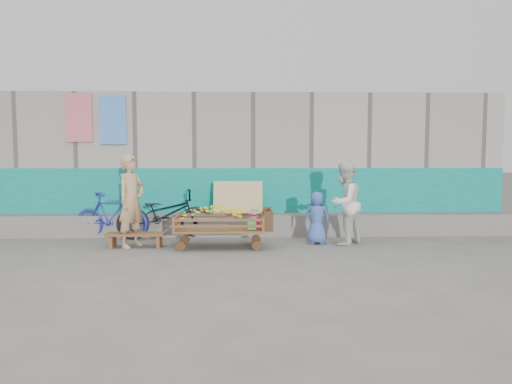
{
  "coord_description": "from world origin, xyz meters",
  "views": [
    {
      "loc": [
        0.4,
        -7.08,
        1.64
      ],
      "look_at": [
        0.64,
        1.2,
        1.0
      ],
      "focal_mm": 32.0,
      "sensor_mm": 36.0,
      "label": 1
    }
  ],
  "objects_px": {
    "bench": "(136,237)",
    "woman": "(345,203)",
    "bicycle_blue": "(111,216)",
    "banana_cart": "(218,220)",
    "child": "(317,218)",
    "vendor_man": "(131,201)",
    "bicycle_dark": "(165,214)"
  },
  "relations": [
    {
      "from": "banana_cart",
      "to": "child",
      "type": "xyz_separation_m",
      "value": [
        1.84,
        0.3,
        -0.01
      ]
    },
    {
      "from": "vendor_man",
      "to": "bicycle_dark",
      "type": "bearing_deg",
      "value": -0.5
    },
    {
      "from": "banana_cart",
      "to": "bicycle_blue",
      "type": "relative_size",
      "value": 1.12
    },
    {
      "from": "banana_cart",
      "to": "child",
      "type": "height_order",
      "value": "child"
    },
    {
      "from": "woman",
      "to": "banana_cart",
      "type": "bearing_deg",
      "value": -39.61
    },
    {
      "from": "child",
      "to": "bench",
      "type": "bearing_deg",
      "value": 12.51
    },
    {
      "from": "child",
      "to": "bicycle_blue",
      "type": "height_order",
      "value": "child"
    },
    {
      "from": "bench",
      "to": "woman",
      "type": "bearing_deg",
      "value": 2.44
    },
    {
      "from": "bench",
      "to": "bicycle_blue",
      "type": "bearing_deg",
      "value": 127.75
    },
    {
      "from": "banana_cart",
      "to": "bicycle_dark",
      "type": "xyz_separation_m",
      "value": [
        -1.12,
        0.95,
        -0.01
      ]
    },
    {
      "from": "child",
      "to": "bicycle_blue",
      "type": "relative_size",
      "value": 0.64
    },
    {
      "from": "bicycle_blue",
      "to": "child",
      "type": "bearing_deg",
      "value": -86.8
    },
    {
      "from": "bench",
      "to": "banana_cart",
      "type": "bearing_deg",
      "value": -2.05
    },
    {
      "from": "bicycle_blue",
      "to": "bench",
      "type": "bearing_deg",
      "value": -129.96
    },
    {
      "from": "vendor_man",
      "to": "bicycle_dark",
      "type": "distance_m",
      "value": 1.01
    },
    {
      "from": "bicycle_dark",
      "to": "bicycle_blue",
      "type": "xyz_separation_m",
      "value": [
        -1.06,
        0.0,
        -0.02
      ]
    },
    {
      "from": "bench",
      "to": "bicycle_dark",
      "type": "height_order",
      "value": "bicycle_dark"
    },
    {
      "from": "vendor_man",
      "to": "woman",
      "type": "distance_m",
      "value": 3.92
    },
    {
      "from": "bench",
      "to": "woman",
      "type": "relative_size",
      "value": 0.67
    },
    {
      "from": "banana_cart",
      "to": "bench",
      "type": "xyz_separation_m",
      "value": [
        -1.49,
        0.05,
        -0.31
      ]
    },
    {
      "from": "vendor_man",
      "to": "child",
      "type": "height_order",
      "value": "vendor_man"
    },
    {
      "from": "banana_cart",
      "to": "bench",
      "type": "distance_m",
      "value": 1.52
    },
    {
      "from": "child",
      "to": "bicycle_dark",
      "type": "height_order",
      "value": "child"
    },
    {
      "from": "vendor_man",
      "to": "woman",
      "type": "xyz_separation_m",
      "value": [
        3.92,
        0.11,
        -0.06
      ]
    },
    {
      "from": "vendor_man",
      "to": "bicycle_blue",
      "type": "distance_m",
      "value": 1.1
    },
    {
      "from": "woman",
      "to": "vendor_man",
      "type": "bearing_deg",
      "value": -43.35
    },
    {
      "from": "woman",
      "to": "bicycle_dark",
      "type": "relative_size",
      "value": 0.83
    },
    {
      "from": "bench",
      "to": "woman",
      "type": "height_order",
      "value": "woman"
    },
    {
      "from": "child",
      "to": "vendor_man",
      "type": "bearing_deg",
      "value": 11.44
    },
    {
      "from": "bench",
      "to": "vendor_man",
      "type": "distance_m",
      "value": 0.66
    },
    {
      "from": "bench",
      "to": "bicycle_dark",
      "type": "distance_m",
      "value": 1.01
    },
    {
      "from": "bench",
      "to": "vendor_man",
      "type": "height_order",
      "value": "vendor_man"
    }
  ]
}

